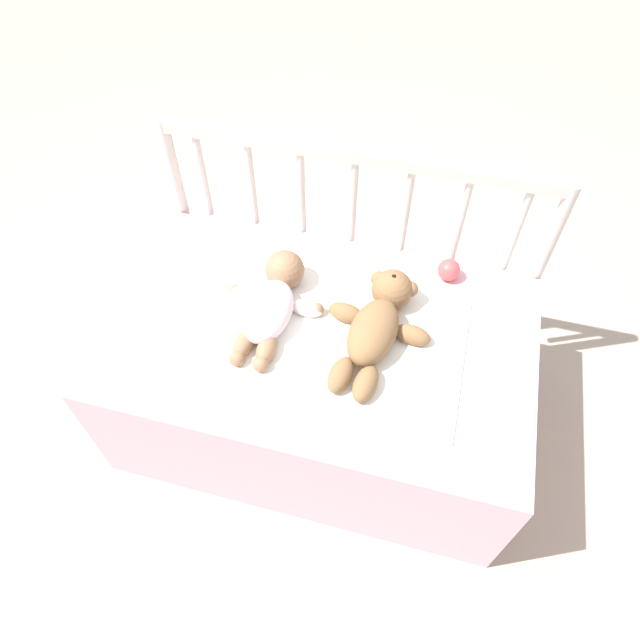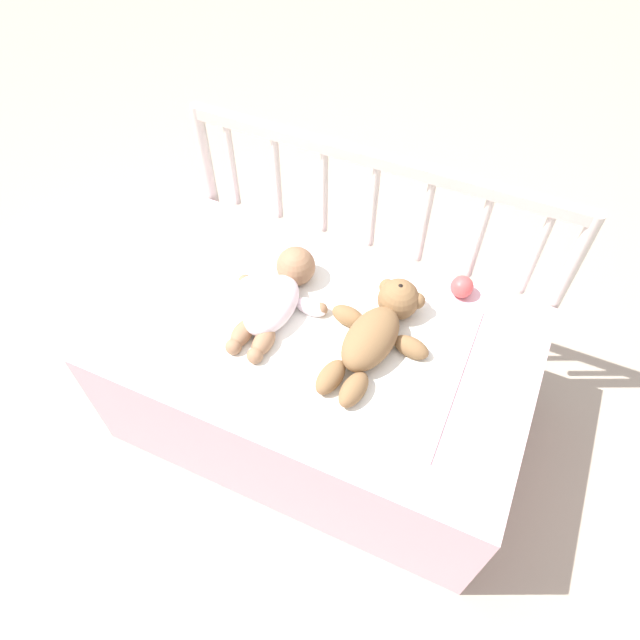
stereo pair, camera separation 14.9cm
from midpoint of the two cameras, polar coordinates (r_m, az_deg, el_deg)
The scene contains 7 objects.
ground_plane at distance 1.92m, azimuth -2.27°, elevation -9.42°, with size 12.00×12.00×0.00m, color tan.
crib_mattress at distance 1.73m, azimuth -2.50°, elevation -5.93°, with size 1.15×0.71×0.45m.
crib_rail at distance 1.71m, azimuth 0.72°, elevation 10.32°, with size 1.15×0.04×0.77m.
blanket at distance 1.54m, azimuth -2.55°, elevation -1.40°, with size 0.76×0.49×0.01m.
teddy_bear at distance 1.50m, azimuth 2.93°, elevation -0.50°, with size 0.29×0.41×0.12m.
baby at distance 1.56m, azimuth -7.59°, elevation 1.52°, with size 0.28×0.38×0.11m.
toy_ball at distance 1.67m, azimuth 10.29°, elevation 4.78°, with size 0.06×0.06×0.06m.
Camera 1 is at (0.23, -0.88, 1.69)m, focal length 32.00 mm.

